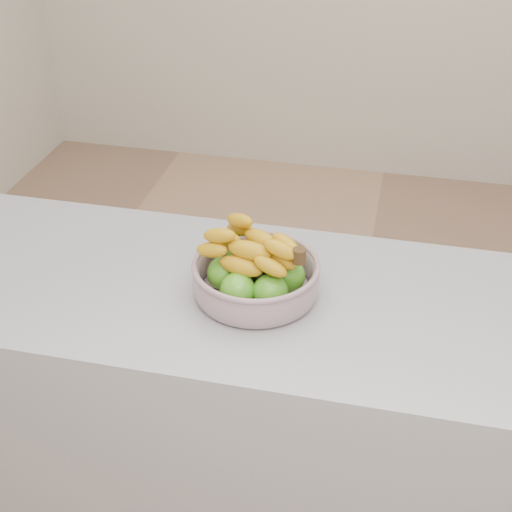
{
  "coord_description": "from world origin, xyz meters",
  "views": [
    {
      "loc": [
        0.1,
        -1.77,
        1.85
      ],
      "look_at": [
        -0.18,
        -0.51,
        1.0
      ],
      "focal_mm": 50.0,
      "sensor_mm": 36.0,
      "label": 1
    }
  ],
  "objects": [
    {
      "name": "counter",
      "position": [
        0.0,
        -0.51,
        0.45
      ],
      "size": [
        2.0,
        0.6,
        0.9
      ],
      "primitive_type": "cube",
      "color": "#9898A0",
      "rests_on": "ground"
    },
    {
      "name": "ground",
      "position": [
        0.0,
        0.0,
        0.0
      ],
      "size": [
        4.0,
        4.0,
        0.0
      ],
      "primitive_type": "plane",
      "color": "tan",
      "rests_on": "ground"
    },
    {
      "name": "fruit_bowl",
      "position": [
        -0.19,
        -0.51,
        0.95
      ],
      "size": [
        0.28,
        0.28,
        0.16
      ],
      "rotation": [
        0.0,
        0.0,
        -0.37
      ],
      "color": "#A9B8CB",
      "rests_on": "counter"
    }
  ]
}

